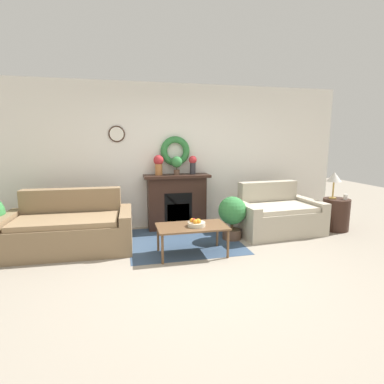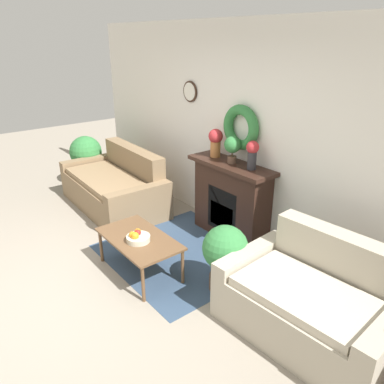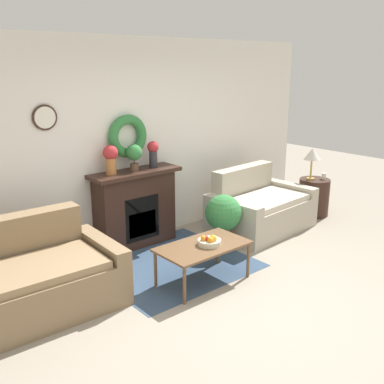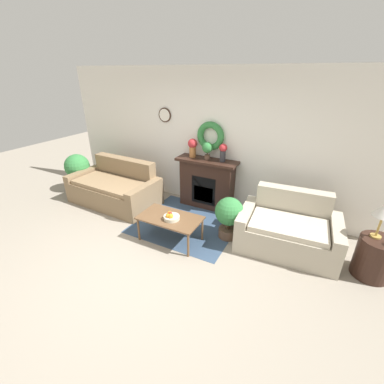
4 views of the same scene
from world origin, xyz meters
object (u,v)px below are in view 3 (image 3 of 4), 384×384
at_px(fruit_bowl, 209,241).
at_px(mug, 324,176).
at_px(side_table_by_loveseat, 314,197).
at_px(potted_plant_on_mantel, 134,154).
at_px(potted_plant_floor_by_loveseat, 223,217).
at_px(loveseat_right, 260,209).
at_px(fireplace, 135,208).
at_px(couch_left, 20,284).
at_px(table_lamp, 312,155).
at_px(coffee_table, 203,248).
at_px(vase_on_mantel_left, 111,157).
at_px(vase_on_mantel_right, 153,152).

xyz_separation_m(fruit_bowl, mug, (2.96, 0.54, 0.16)).
xyz_separation_m(side_table_by_loveseat, potted_plant_on_mantel, (-2.87, 0.78, 0.95)).
relative_size(mug, potted_plant_floor_by_loveseat, 0.13).
distance_m(loveseat_right, potted_plant_floor_by_loveseat, 0.95).
relative_size(fireplace, couch_left, 0.64).
bearing_deg(table_lamp, coffee_table, -167.55).
distance_m(mug, potted_plant_floor_by_loveseat, 2.20).
height_order(mug, potted_plant_floor_by_loveseat, potted_plant_floor_by_loveseat).
bearing_deg(couch_left, vase_on_mantel_left, 28.45).
height_order(couch_left, fruit_bowl, couch_left).
height_order(fireplace, potted_plant_on_mantel, potted_plant_on_mantel).
height_order(couch_left, vase_on_mantel_left, vase_on_mantel_left).
height_order(fruit_bowl, potted_plant_on_mantel, potted_plant_on_mantel).
bearing_deg(fruit_bowl, vase_on_mantel_right, 78.58).
bearing_deg(vase_on_mantel_right, potted_plant_floor_by_loveseat, -60.46).
xyz_separation_m(vase_on_mantel_left, potted_plant_on_mantel, (0.33, -0.02, 0.00)).
bearing_deg(vase_on_mantel_left, fireplace, -0.97).
distance_m(fireplace, coffee_table, 1.38).
bearing_deg(potted_plant_on_mantel, side_table_by_loveseat, -15.23).
relative_size(coffee_table, mug, 10.33).
xyz_separation_m(coffee_table, side_table_by_loveseat, (2.90, 0.58, -0.10)).
xyz_separation_m(mug, vase_on_mantel_left, (-3.31, 0.89, 0.60)).
xyz_separation_m(table_lamp, vase_on_mantel_left, (-3.14, 0.75, 0.26)).
distance_m(mug, vase_on_mantel_right, 2.88).
distance_m(vase_on_mantel_left, potted_plant_floor_by_loveseat, 1.63).
distance_m(coffee_table, mug, 3.06).
bearing_deg(potted_plant_floor_by_loveseat, side_table_by_loveseat, 1.43).
distance_m(fireplace, loveseat_right, 1.86).
distance_m(table_lamp, potted_plant_on_mantel, 2.92).
relative_size(fruit_bowl, side_table_by_loveseat, 0.44).
bearing_deg(vase_on_mantel_left, side_table_by_loveseat, -14.06).
distance_m(coffee_table, table_lamp, 2.97).
height_order(fruit_bowl, vase_on_mantel_left, vase_on_mantel_left).
relative_size(fruit_bowl, potted_plant_on_mantel, 0.76).
distance_m(coffee_table, potted_plant_on_mantel, 1.60).
bearing_deg(fruit_bowl, mug, 10.34).
relative_size(fireplace, mug, 12.39).
bearing_deg(vase_on_mantel_right, mug, -18.36).
xyz_separation_m(mug, vase_on_mantel_right, (-2.67, 0.89, 0.59)).
bearing_deg(loveseat_right, vase_on_mantel_right, 150.82).
height_order(table_lamp, vase_on_mantel_left, vase_on_mantel_left).
distance_m(vase_on_mantel_right, potted_plant_on_mantel, 0.31).
bearing_deg(table_lamp, vase_on_mantel_left, 166.51).
bearing_deg(potted_plant_floor_by_loveseat, table_lamp, 2.84).
distance_m(coffee_table, side_table_by_loveseat, 2.96).
bearing_deg(table_lamp, mug, -38.16).
distance_m(loveseat_right, side_table_by_loveseat, 1.16).
height_order(couch_left, side_table_by_loveseat, couch_left).
relative_size(vase_on_mantel_left, potted_plant_floor_by_loveseat, 0.50).
xyz_separation_m(table_lamp, mug, (0.17, -0.13, -0.34)).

